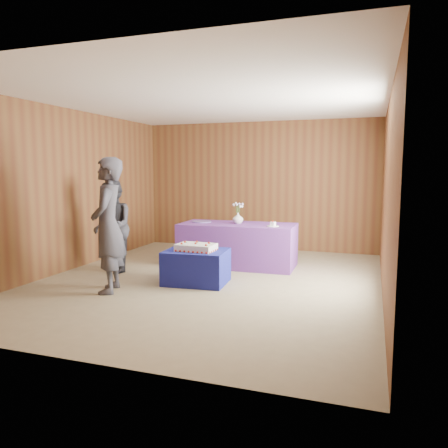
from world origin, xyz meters
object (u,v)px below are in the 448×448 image
at_px(serving_table, 238,245).
at_px(guest_right, 113,227).
at_px(guest_left, 108,225).
at_px(sheet_cake, 196,247).
at_px(cake_table, 196,267).
at_px(vase, 238,218).

distance_m(serving_table, guest_right, 2.16).
xyz_separation_m(guest_left, guest_right, (-0.60, 1.02, -0.17)).
bearing_deg(sheet_cake, serving_table, 82.84).
xyz_separation_m(sheet_cake, guest_right, (-1.58, 0.24, 0.21)).
bearing_deg(sheet_cake, guest_left, -139.71).
relative_size(cake_table, vase, 4.65).
relative_size(serving_table, sheet_cake, 3.37).
xyz_separation_m(vase, guest_left, (-1.20, -2.17, 0.08)).
bearing_deg(guest_left, sheet_cake, 106.13).
height_order(serving_table, vase, vase).
bearing_deg(serving_table, sheet_cake, -100.66).
bearing_deg(serving_table, cake_table, -101.39).
distance_m(vase, guest_left, 2.48).
height_order(serving_table, guest_right, guest_right).
relative_size(cake_table, guest_right, 0.59).
bearing_deg(guest_right, cake_table, 38.31).
relative_size(cake_table, sheet_cake, 1.52).
bearing_deg(sheet_cake, guest_right, 173.13).
distance_m(cake_table, sheet_cake, 0.30).
xyz_separation_m(sheet_cake, guest_left, (-0.98, -0.78, 0.38)).
relative_size(cake_table, serving_table, 0.45).
bearing_deg(cake_table, vase, 75.91).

